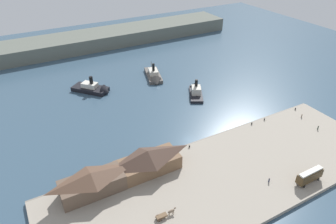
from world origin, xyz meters
The scene contains 18 objects.
ground_plane centered at (0.00, 0.00, 0.00)m, with size 320.00×320.00×0.00m, color #385166.
quay_promenade centered at (0.00, -22.00, 0.60)m, with size 110.00×36.00×1.20m, color #9E9384.
seawall_edge centered at (0.00, -3.60, 0.50)m, with size 110.00×0.80×1.00m, color gray.
ferry_shed_west_terminal centered at (-37.43, -9.11, 4.80)m, with size 18.02×8.01×7.09m.
ferry_shed_central_terminal centered at (-20.11, -8.68, 5.08)m, with size 19.66×8.65×7.63m.
street_tram centered at (18.84, -35.60, 3.66)m, with size 8.74×2.48×4.21m.
horse_cart centered at (-23.77, -26.43, 2.13)m, with size 5.77×1.37×1.87m.
pedestrian_near_cart centered at (43.78, -19.11, 1.97)m, with size 0.42×0.42×1.68m.
pedestrian_standing_center centered at (45.13, -10.57, 1.90)m, with size 0.38×0.38×1.54m.
pedestrian_at_waters_edge centered at (8.66, -30.19, 1.92)m, with size 0.39×0.39×1.58m.
mooring_post_east centered at (47.56, -5.40, 1.65)m, with size 0.44×0.44×0.90m, color black.
mooring_post_center_west centered at (24.90, -4.84, 1.65)m, with size 0.44×0.44×0.90m, color black.
mooring_post_west centered at (31.12, -5.02, 1.65)m, with size 0.44×0.44×0.90m, color black.
mooring_post_center_east centered at (-3.04, -5.22, 1.65)m, with size 0.44×0.44×0.90m, color black.
ferry_departing_north centered at (11.34, 49.90, 1.23)m, with size 11.11×19.79×9.52m.
ferry_moored_west centered at (-18.34, 51.10, 1.36)m, with size 16.66×17.69×9.43m.
ferry_near_quay centered at (21.05, 27.67, 1.32)m, with size 12.26×16.50×9.09m.
far_headland centered at (0.00, 110.00, 4.00)m, with size 180.00×24.00×8.00m, color #60665B.
Camera 1 is at (-48.59, -72.86, 66.06)m, focal length 32.68 mm.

